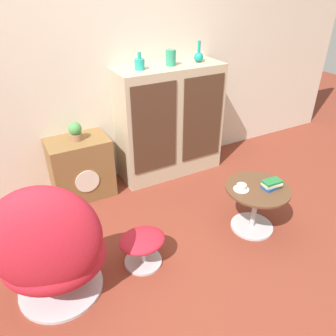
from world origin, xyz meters
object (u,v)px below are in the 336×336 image
Objects in this scene: coffee_table at (256,203)px; potted_plant at (75,131)px; ottoman at (142,244)px; vase_inner_right at (199,56)px; sideboard at (170,122)px; egg_chair at (50,250)px; tv_console at (81,168)px; vase_leftmost at (140,64)px; teacup at (241,188)px; vase_inner_left at (171,58)px; book_stack at (272,184)px.

coffee_table is 3.09× the size of potted_plant.
ottoman is 1.73× the size of vase_inner_right.
sideboard reaches higher than egg_chair.
sideboard reaches higher than potted_plant.
sideboard reaches higher than tv_console.
potted_plant is at bearing 179.32° from sideboard.
teacup is (0.34, -1.19, -0.80)m from vase_leftmost.
vase_inner_left is 1.16m from potted_plant.
book_stack is (1.77, -0.13, 0.02)m from egg_chair.
sideboard is 1.50m from ottoman.
ottoman is (-0.87, -1.15, -0.40)m from sideboard.
ottoman is 1.17m from book_stack.
vase_inner_left is (0.01, 0.00, 0.67)m from sideboard.
egg_chair is (-1.51, -1.15, -0.16)m from sideboard.
sideboard is 1.20m from teacup.
potted_plant is at bearing 179.33° from vase_leftmost.
book_stack is (1.26, -1.30, 0.15)m from tv_console.
tv_console is at bearing 179.69° from vase_inner_right.
egg_chair is 5.46× the size of potted_plant.
ottoman is 1.80m from vase_inner_left.
vase_inner_left is 0.73× the size of vase_inner_right.
vase_inner_left is (-0.15, 1.24, 0.99)m from coffee_table.
tv_console is at bearing 179.37° from sideboard.
coffee_table is at bearing -4.87° from ottoman.
vase_leftmost is 1.48m from teacup.
tv_console is 2.94× the size of vase_inner_right.
book_stack is (0.58, -1.29, -0.78)m from vase_leftmost.
tv_console reaches higher than ottoman.
egg_chair is at bearing 178.70° from teacup.
vase_inner_right is (1.85, 1.16, 0.81)m from egg_chair.
egg_chair is 2.65× the size of ottoman.
sideboard is at bearing 101.38° from book_stack.
coffee_table is at bearing -83.11° from vase_inner_left.
book_stack is (0.25, -1.29, -0.80)m from vase_inner_left.
teacup reaches higher than ottoman.
egg_chair reaches higher than teacup.
vase_inner_left is 1.16× the size of teacup.
vase_leftmost reaches higher than tv_console.
sideboard reaches higher than teacup.
egg_chair is at bearing -113.71° from potted_plant.
teacup is (-0.14, 0.05, 0.17)m from coffee_table.
sideboard is 1.04m from tv_console.
potted_plant is (0.51, 1.17, 0.26)m from egg_chair.
tv_console is 0.64× the size of egg_chair.
sideboard is at bearing 37.30° from egg_chair.
vase_leftmost is at bearing -0.60° from tv_console.
vase_inner_right reaches higher than vase_leftmost.
vase_inner_right is 1.47m from teacup.
tv_console is 1.13× the size of coffee_table.
ottoman is at bearing 177.42° from teacup.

